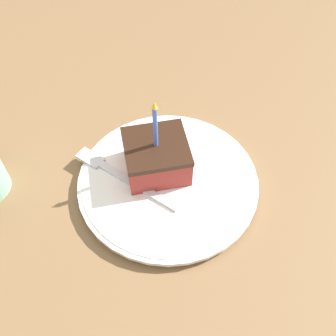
{
  "coord_description": "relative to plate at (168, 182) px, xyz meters",
  "views": [
    {
      "loc": [
        0.1,
        0.37,
        0.52
      ],
      "look_at": [
        0.03,
        0.02,
        0.05
      ],
      "focal_mm": 42.0,
      "sensor_mm": 36.0,
      "label": 1
    }
  ],
  "objects": [
    {
      "name": "cake_slice",
      "position": [
        0.01,
        -0.03,
        0.04
      ],
      "size": [
        0.1,
        0.09,
        0.14
      ],
      "color": "#99332D",
      "rests_on": "plate"
    },
    {
      "name": "plate",
      "position": [
        0.0,
        0.0,
        0.0
      ],
      "size": [
        0.29,
        0.29,
        0.02
      ],
      "color": "white",
      "rests_on": "ground_plane"
    },
    {
      "name": "ground_plane",
      "position": [
        -0.03,
        -0.02,
        -0.03
      ],
      "size": [
        2.4,
        2.4,
        0.04
      ],
      "color": "brown",
      "rests_on": "ground"
    },
    {
      "name": "fork",
      "position": [
        0.07,
        -0.02,
        0.01
      ],
      "size": [
        0.15,
        0.15,
        0.0
      ],
      "color": "silver",
      "rests_on": "plate"
    }
  ]
}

